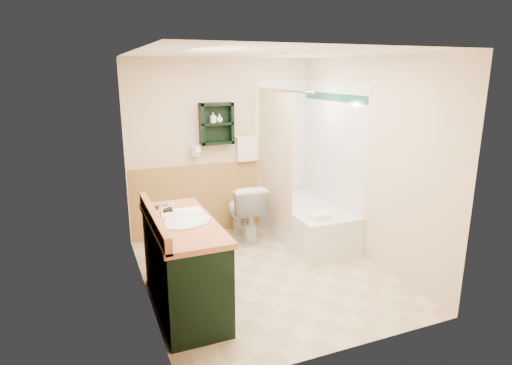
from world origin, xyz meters
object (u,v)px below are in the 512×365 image
object	(u,v)px
vanity_book	(156,201)
toilet	(244,212)
soap_bottle_a	(213,120)
hair_dryer	(195,151)
bathtub	(307,223)
vanity	(184,265)
wall_shelf	(217,124)
soap_bottle_b	(220,119)

from	to	relation	value
vanity_book	toilet	bearing A→B (deg)	37.75
soap_bottle_a	hair_dryer	bearing A→B (deg)	173.16
hair_dryer	bathtub	distance (m)	1.79
soap_bottle_a	toilet	bearing A→B (deg)	-46.58
vanity	soap_bottle_a	bearing A→B (deg)	64.13
hair_dryer	toilet	world-z (taller)	hair_dryer
wall_shelf	hair_dryer	size ratio (longest dim) A/B	2.29
hair_dryer	vanity_book	xyz separation A→B (m)	(-0.76, -1.37, -0.22)
toilet	soap_bottle_a	world-z (taller)	soap_bottle_a
vanity	bathtub	bearing A→B (deg)	28.57
wall_shelf	vanity_book	xyz separation A→B (m)	(-1.06, -1.34, -0.57)
soap_bottle_a	wall_shelf	bearing A→B (deg)	5.72
vanity	wall_shelf	bearing A→B (deg)	62.89
wall_shelf	vanity	size ratio (longest dim) A/B	0.39
toilet	bathtub	bearing A→B (deg)	157.43
wall_shelf	hair_dryer	bearing A→B (deg)	175.24
vanity	toilet	bearing A→B (deg)	50.92
wall_shelf	vanity_book	world-z (taller)	wall_shelf
vanity_book	hair_dryer	bearing A→B (deg)	61.11
hair_dryer	vanity	world-z (taller)	hair_dryer
wall_shelf	toilet	distance (m)	1.24
wall_shelf	vanity_book	size ratio (longest dim) A/B	2.76
toilet	soap_bottle_b	distance (m)	1.28
vanity	bathtub	size ratio (longest dim) A/B	0.93
toilet	soap_bottle_b	xyz separation A→B (m)	(-0.22, 0.32, 1.22)
hair_dryer	soap_bottle_a	world-z (taller)	soap_bottle_a
wall_shelf	bathtub	size ratio (longest dim) A/B	0.37
soap_bottle_a	vanity_book	bearing A→B (deg)	-127.05
toilet	soap_bottle_a	xyz separation A→B (m)	(-0.31, 0.32, 1.21)
toilet	soap_bottle_a	distance (m)	1.29
hair_dryer	vanity	size ratio (longest dim) A/B	0.17
wall_shelf	soap_bottle_a	size ratio (longest dim) A/B	4.01
hair_dryer	toilet	xyz separation A→B (m)	(0.56, -0.35, -0.81)
wall_shelf	hair_dryer	world-z (taller)	wall_shelf
vanity_book	wall_shelf	bearing A→B (deg)	51.88
bathtub	soap_bottle_a	world-z (taller)	soap_bottle_a
hair_dryer	soap_bottle_a	xyz separation A→B (m)	(0.25, -0.03, 0.40)
hair_dryer	toilet	size ratio (longest dim) A/B	0.30
vanity	bathtub	xyz separation A→B (m)	(1.92, 1.05, -0.19)
soap_bottle_a	soap_bottle_b	xyz separation A→B (m)	(0.09, 0.00, 0.01)
wall_shelf	soap_bottle_a	world-z (taller)	wall_shelf
soap_bottle_b	soap_bottle_a	bearing A→B (deg)	180.00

